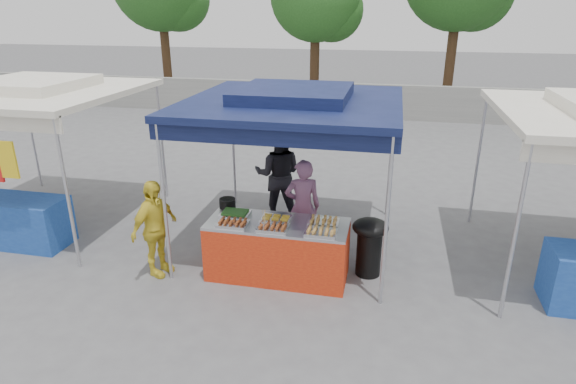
% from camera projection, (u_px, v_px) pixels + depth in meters
% --- Properties ---
extents(ground_plane, '(80.00, 80.00, 0.00)m').
position_uv_depth(ground_plane, '(279.00, 272.00, 7.17)').
color(ground_plane, '#58585B').
extents(back_wall, '(40.00, 0.25, 1.20)m').
position_uv_depth(back_wall, '(351.00, 101.00, 16.99)').
color(back_wall, gray).
rests_on(back_wall, ground_plane).
extents(main_canopy, '(3.20, 3.20, 2.57)m').
position_uv_depth(main_canopy, '(293.00, 101.00, 7.20)').
color(main_canopy, '#B8B8C0').
rests_on(main_canopy, ground_plane).
extents(neighbor_stall_left, '(3.20, 3.20, 2.57)m').
position_uv_depth(neighbor_stall_left, '(24.00, 141.00, 8.01)').
color(neighbor_stall_left, '#B8B8C0').
rests_on(neighbor_stall_left, ground_plane).
extents(vendor_table, '(2.00, 0.80, 0.85)m').
position_uv_depth(vendor_table, '(278.00, 249.00, 6.93)').
color(vendor_table, red).
rests_on(vendor_table, ground_plane).
extents(food_tray_fl, '(0.42, 0.30, 0.07)m').
position_uv_depth(food_tray_fl, '(233.00, 223.00, 6.67)').
color(food_tray_fl, silver).
rests_on(food_tray_fl, vendor_table).
extents(food_tray_fm, '(0.42, 0.30, 0.07)m').
position_uv_depth(food_tray_fm, '(273.00, 228.00, 6.55)').
color(food_tray_fm, silver).
rests_on(food_tray_fm, vendor_table).
extents(food_tray_fr, '(0.42, 0.30, 0.07)m').
position_uv_depth(food_tray_fr, '(321.00, 232.00, 6.42)').
color(food_tray_fr, silver).
rests_on(food_tray_fr, vendor_table).
extents(food_tray_bl, '(0.42, 0.30, 0.07)m').
position_uv_depth(food_tray_bl, '(235.00, 214.00, 6.99)').
color(food_tray_bl, silver).
rests_on(food_tray_bl, vendor_table).
extents(food_tray_bm, '(0.42, 0.30, 0.07)m').
position_uv_depth(food_tray_bm, '(276.00, 219.00, 6.82)').
color(food_tray_bm, silver).
rests_on(food_tray_bm, vendor_table).
extents(food_tray_br, '(0.42, 0.30, 0.07)m').
position_uv_depth(food_tray_br, '(324.00, 222.00, 6.72)').
color(food_tray_br, silver).
rests_on(food_tray_br, vendor_table).
extents(cooking_pot, '(0.24, 0.24, 0.14)m').
position_uv_depth(cooking_pot, '(227.00, 203.00, 7.26)').
color(cooking_pot, black).
rests_on(cooking_pot, vendor_table).
extents(skewer_cup, '(0.08, 0.08, 0.10)m').
position_uv_depth(skewer_cup, '(264.00, 226.00, 6.57)').
color(skewer_cup, '#B8B8C0').
rests_on(skewer_cup, vendor_table).
extents(wok_burner, '(0.52, 0.52, 0.88)m').
position_uv_depth(wok_burner, '(370.00, 242.00, 6.94)').
color(wok_burner, black).
rests_on(wok_burner, ground_plane).
extents(crate_left, '(0.56, 0.39, 0.34)m').
position_uv_depth(crate_left, '(271.00, 239.00, 7.80)').
color(crate_left, '#1330A0').
rests_on(crate_left, ground_plane).
extents(crate_right, '(0.48, 0.34, 0.29)m').
position_uv_depth(crate_right, '(297.00, 250.00, 7.52)').
color(crate_right, '#1330A0').
rests_on(crate_right, ground_plane).
extents(crate_stacked, '(0.47, 0.33, 0.28)m').
position_uv_depth(crate_stacked, '(297.00, 233.00, 7.41)').
color(crate_stacked, '#1330A0').
rests_on(crate_stacked, crate_right).
extents(vendor_woman, '(0.65, 0.52, 1.55)m').
position_uv_depth(vendor_woman, '(303.00, 207.00, 7.50)').
color(vendor_woman, '#87567A').
rests_on(vendor_woman, ground_plane).
extents(helper_man, '(0.93, 0.76, 1.78)m').
position_uv_depth(helper_man, '(278.00, 174.00, 8.61)').
color(helper_man, black).
rests_on(helper_man, ground_plane).
extents(customer_person, '(0.59, 0.92, 1.45)m').
position_uv_depth(customer_person, '(155.00, 229.00, 6.88)').
color(customer_person, yellow).
rests_on(customer_person, ground_plane).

